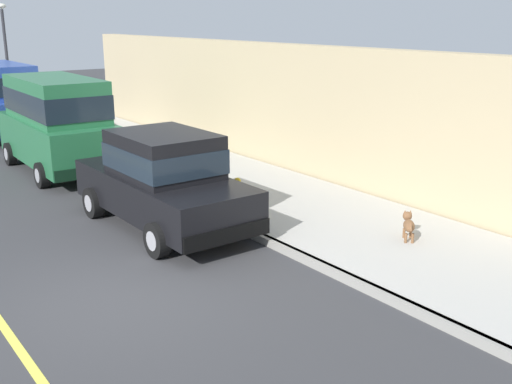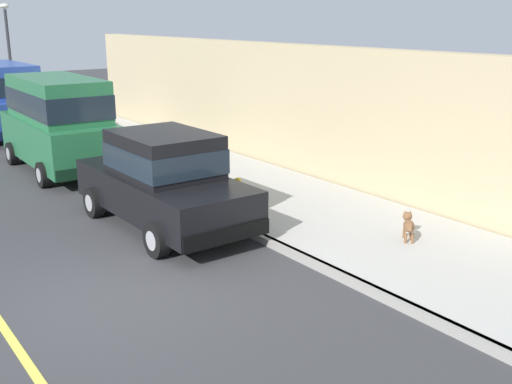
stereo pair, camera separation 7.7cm
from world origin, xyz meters
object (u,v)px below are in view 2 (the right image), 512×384
Objects in this scene: car_black_sedan at (164,179)px; street_lamp at (9,46)px; car_green_van at (59,120)px; fire_hydrant at (238,196)px; car_blue_van at (2,97)px; dog_brown at (409,224)px.

street_lamp is at bearing 84.93° from car_black_sedan.
fire_hydrant is (1.56, -6.24, -0.92)m from car_green_van.
car_black_sedan is at bearing 165.23° from fire_hydrant.
car_black_sedan is 1.05× the size of street_lamp.
car_black_sedan is 0.94× the size of car_blue_van.
car_blue_van is at bearing 101.17° from dog_brown.
street_lamp is at bearing 81.59° from car_green_van.
fire_hydrant is at bearing -83.03° from car_blue_van.
dog_brown is (3.12, -9.46, -0.97)m from car_green_van.
car_green_van is 8.40× the size of dog_brown.
car_blue_van is 6.78× the size of fire_hydrant.
car_green_van is at bearing -98.41° from street_lamp.
car_blue_van reaches higher than fire_hydrant.
street_lamp is (1.40, 15.72, 1.92)m from car_black_sedan.
car_black_sedan is 15.90m from street_lamp.
fire_hydrant is at bearing -14.77° from car_black_sedan.
car_green_van is at bearing -90.53° from car_blue_van.
car_blue_van is at bearing 90.04° from car_black_sedan.
car_black_sedan is 7.87× the size of dog_brown.
car_blue_van is at bearing -110.25° from street_lamp.
car_black_sedan is at bearing 130.26° from dog_brown.
fire_hydrant is 16.30m from street_lamp.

